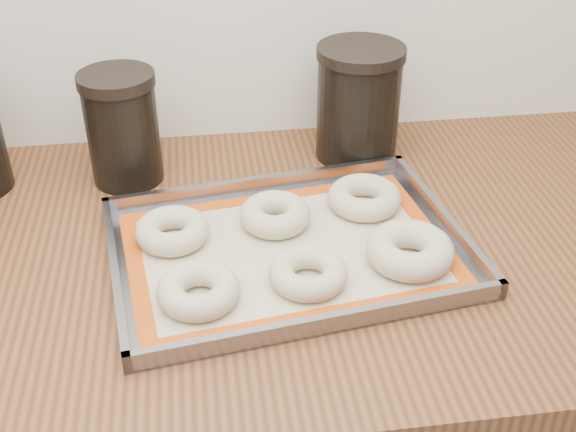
{
  "coord_description": "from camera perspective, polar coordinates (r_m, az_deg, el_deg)",
  "views": [
    {
      "loc": [
        -0.03,
        0.88,
        1.48
      ],
      "look_at": [
        0.08,
        1.64,
        0.96
      ],
      "focal_mm": 45.0,
      "sensor_mm": 36.0,
      "label": 1
    }
  ],
  "objects": [
    {
      "name": "countertop",
      "position": [
        1.0,
        -4.78,
        -3.08
      ],
      "size": [
        3.06,
        0.68,
        0.04
      ],
      "primitive_type": "cube",
      "color": "brown",
      "rests_on": "cabinet"
    },
    {
      "name": "baking_tray",
      "position": [
        0.96,
        0.0,
        -2.64
      ],
      "size": [
        0.5,
        0.39,
        0.03
      ],
      "rotation": [
        0.0,
        0.0,
        0.14
      ],
      "color": "gray",
      "rests_on": "countertop"
    },
    {
      "name": "baking_mat",
      "position": [
        0.96,
        -0.0,
        -2.74
      ],
      "size": [
        0.46,
        0.34,
        0.0
      ],
      "rotation": [
        0.0,
        0.0,
        0.14
      ],
      "color": "#C6B793",
      "rests_on": "baking_tray"
    },
    {
      "name": "bagel_front_left",
      "position": [
        0.87,
        -7.09,
        -5.85
      ],
      "size": [
        0.1,
        0.1,
        0.03
      ],
      "primitive_type": "torus",
      "rotation": [
        0.0,
        0.0,
        0.04
      ],
      "color": "beige",
      "rests_on": "baking_mat"
    },
    {
      "name": "bagel_front_mid",
      "position": [
        0.9,
        1.61,
        -4.52
      ],
      "size": [
        0.11,
        0.11,
        0.03
      ],
      "primitive_type": "torus",
      "rotation": [
        0.0,
        0.0,
        0.14
      ],
      "color": "beige",
      "rests_on": "baking_mat"
    },
    {
      "name": "bagel_front_right",
      "position": [
        0.94,
        9.6,
        -2.68
      ],
      "size": [
        0.15,
        0.15,
        0.04
      ],
      "primitive_type": "torus",
      "rotation": [
        0.0,
        0.0,
        0.37
      ],
      "color": "beige",
      "rests_on": "baking_mat"
    },
    {
      "name": "bagel_back_left",
      "position": [
        0.98,
        -9.13,
        -1.15
      ],
      "size": [
        0.1,
        0.1,
        0.03
      ],
      "primitive_type": "torus",
      "rotation": [
        0.0,
        0.0,
        0.0
      ],
      "color": "beige",
      "rests_on": "baking_mat"
    },
    {
      "name": "bagel_back_mid",
      "position": [
        1.0,
        -1.03,
        0.12
      ],
      "size": [
        0.13,
        0.13,
        0.03
      ],
      "primitive_type": "torus",
      "rotation": [
        0.0,
        0.0,
        0.4
      ],
      "color": "beige",
      "rests_on": "baking_mat"
    },
    {
      "name": "bagel_back_right",
      "position": [
        1.04,
        6.05,
        1.47
      ],
      "size": [
        0.11,
        0.11,
        0.03
      ],
      "primitive_type": "torus",
      "rotation": [
        0.0,
        0.0,
        -0.08
      ],
      "color": "beige",
      "rests_on": "baking_mat"
    },
    {
      "name": "canister_mid",
      "position": [
        1.11,
        -12.95,
        6.82
      ],
      "size": [
        0.11,
        0.11,
        0.17
      ],
      "color": "black",
      "rests_on": "countertop"
    },
    {
      "name": "canister_right",
      "position": [
        1.16,
        5.59,
        8.9
      ],
      "size": [
        0.14,
        0.14,
        0.18
      ],
      "color": "black",
      "rests_on": "countertop"
    }
  ]
}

